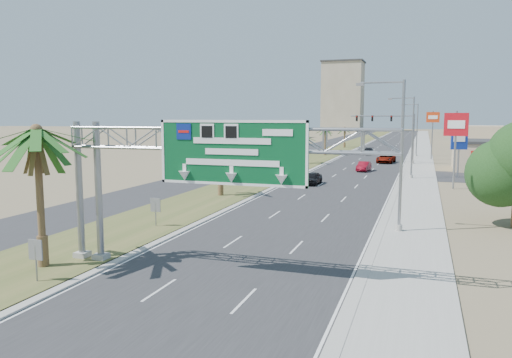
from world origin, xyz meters
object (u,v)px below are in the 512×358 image
object	(u,v)px
pole_sign_red_near	(456,128)
pole_sign_red_far	(433,121)
car_right_lane	(386,158)
car_left_lane	(312,178)
pole_sign_blue	(459,139)
car_far	(368,151)
palm_near	(36,131)
signal_mast	(400,134)
car_mid_lane	(364,167)
sign_gantry	(205,150)

from	to	relation	value
pole_sign_red_near	pole_sign_red_far	bearing A→B (deg)	92.82
car_right_lane	pole_sign_red_near	world-z (taller)	pole_sign_red_near
car_left_lane	pole_sign_blue	xyz separation A→B (m)	(15.92, 12.12, 4.13)
car_far	palm_near	bearing A→B (deg)	-93.72
palm_near	pole_sign_red_far	xyz separation A→B (m)	(19.36, 73.10, -0.15)
pole_sign_blue	pole_sign_red_far	world-z (taller)	pole_sign_red_far
pole_sign_red_far	car_far	bearing A→B (deg)	144.99
signal_mast	pole_sign_red_near	distance (m)	28.50
car_left_lane	pole_sign_red_near	bearing A→B (deg)	7.02
car_mid_lane	pole_sign_red_near	distance (m)	18.99
car_far	signal_mast	bearing A→B (deg)	-67.01
car_right_lane	car_far	bearing A→B (deg)	111.20
car_left_lane	pole_sign_red_near	size ratio (longest dim) A/B	0.50
car_right_lane	car_far	xyz separation A→B (m)	(-4.67, 16.83, -0.09)
palm_near	car_right_lane	bearing A→B (deg)	79.27
car_mid_lane	pole_sign_red_far	world-z (taller)	pole_sign_red_far
pole_sign_blue	pole_sign_red_far	distance (m)	26.17
car_left_lane	pole_sign_blue	size ratio (longest dim) A/B	0.61
car_left_lane	signal_mast	bearing A→B (deg)	76.41
pole_sign_red_near	car_right_lane	bearing A→B (deg)	107.59
sign_gantry	palm_near	world-z (taller)	palm_near
palm_near	pole_sign_red_far	world-z (taller)	pole_sign_red_far
car_mid_lane	pole_sign_red_far	bearing A→B (deg)	72.70
signal_mast	car_right_lane	xyz separation A→B (m)	(-2.15, 0.57, -4.09)
sign_gantry	car_mid_lane	world-z (taller)	sign_gantry
car_right_lane	pole_sign_red_near	xyz separation A→B (m)	(8.94, -28.20, 5.63)
car_right_lane	pole_sign_red_far	xyz separation A→B (m)	(7.13, 8.56, 6.02)
pole_sign_red_near	pole_sign_blue	world-z (taller)	pole_sign_red_near
pole_sign_red_far	signal_mast	bearing A→B (deg)	-118.63
signal_mast	pole_sign_red_far	size ratio (longest dim) A/B	1.20
car_right_lane	car_far	world-z (taller)	car_right_lane
car_left_lane	car_mid_lane	world-z (taller)	car_left_lane
signal_mast	car_far	xyz separation A→B (m)	(-6.82, 17.39, -4.18)
car_mid_lane	car_far	xyz separation A→B (m)	(-2.64, 30.63, 0.00)
car_far	pole_sign_blue	distance (m)	37.44
palm_near	car_mid_lane	xyz separation A→B (m)	(10.19, 50.74, -6.26)
palm_near	signal_mast	distance (m)	65.60
sign_gantry	pole_sign_red_far	xyz separation A→B (m)	(11.22, 71.17, 0.72)
pole_sign_red_near	sign_gantry	bearing A→B (deg)	-110.73
signal_mast	pole_sign_red_far	xyz separation A→B (m)	(4.98, 9.13, 1.93)
signal_mast	pole_sign_red_far	bearing A→B (deg)	61.37
car_far	pole_sign_blue	bearing A→B (deg)	-65.24
sign_gantry	car_mid_lane	size ratio (longest dim) A/B	4.11
car_right_lane	sign_gantry	bearing A→B (deg)	-88.03
pole_sign_red_far	car_mid_lane	bearing A→B (deg)	-112.28
car_far	pole_sign_red_far	size ratio (longest dim) A/B	0.54
car_left_lane	palm_near	bearing A→B (deg)	-98.11
signal_mast	pole_sign_red_near	bearing A→B (deg)	-76.20
pole_sign_red_near	pole_sign_red_far	distance (m)	36.81
car_right_lane	pole_sign_blue	size ratio (longest dim) A/B	0.81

